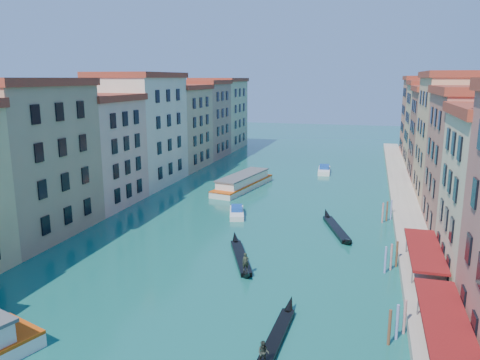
# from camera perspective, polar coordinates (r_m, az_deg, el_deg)

# --- Properties ---
(left_bank_palazzos) EXTENTS (12.80, 128.40, 21.00)m
(left_bank_palazzos) POSITION_cam_1_polar(r_m,az_deg,el_deg) (85.66, -14.06, 5.09)
(left_bank_palazzos) COLOR beige
(left_bank_palazzos) RESTS_ON ground
(right_bank_palazzos) EXTENTS (12.80, 128.40, 21.00)m
(right_bank_palazzos) POSITION_cam_1_polar(r_m,az_deg,el_deg) (76.02, 26.00, 3.36)
(right_bank_palazzos) COLOR #993733
(right_bank_palazzos) RESTS_ON ground
(quay) EXTENTS (4.00, 140.00, 1.00)m
(quay) POSITION_cam_1_polar(r_m,az_deg,el_deg) (76.80, 19.47, -3.07)
(quay) COLOR #A59885
(quay) RESTS_ON ground
(restaurant_awnings) EXTENTS (3.20, 44.55, 3.12)m
(restaurant_awnings) POSITION_cam_1_polar(r_m,az_deg,el_deg) (36.76, 24.00, -16.29)
(restaurant_awnings) COLOR maroon
(restaurant_awnings) RESTS_ON ground
(mooring_poles_right) EXTENTS (1.44, 54.24, 3.20)m
(mooring_poles_right) POSITION_cam_1_polar(r_m,az_deg,el_deg) (42.31, 18.43, -14.50)
(mooring_poles_right) COLOR #56331D
(mooring_poles_right) RESTS_ON ground
(vaporetto_far) EXTENTS (7.43, 18.56, 2.69)m
(vaporetto_far) POSITION_cam_1_polar(r_m,az_deg,el_deg) (85.97, 0.37, -0.26)
(vaporetto_far) COLOR silver
(vaporetto_far) RESTS_ON ground
(gondola_fore) EXTENTS (5.95, 12.34, 2.59)m
(gondola_fore) POSITION_cam_1_polar(r_m,az_deg,el_deg) (53.13, 0.08, -9.22)
(gondola_fore) COLOR black
(gondola_fore) RESTS_ON ground
(gondola_right) EXTENTS (1.48, 11.85, 2.36)m
(gondola_right) POSITION_cam_1_polar(r_m,az_deg,el_deg) (38.03, 4.34, -18.54)
(gondola_right) COLOR black
(gondola_right) RESTS_ON ground
(gondola_far) EXTENTS (5.32, 13.19, 1.93)m
(gondola_far) POSITION_cam_1_polar(r_m,az_deg,el_deg) (64.15, 11.61, -5.68)
(gondola_far) COLOR black
(gondola_far) RESTS_ON ground
(motorboat_mid) EXTENTS (3.71, 6.65, 1.31)m
(motorboat_mid) POSITION_cam_1_polar(r_m,az_deg,el_deg) (69.47, -0.41, -3.92)
(motorboat_mid) COLOR silver
(motorboat_mid) RESTS_ON ground
(motorboat_far) EXTENTS (2.92, 7.76, 1.58)m
(motorboat_far) POSITION_cam_1_polar(r_m,az_deg,el_deg) (102.22, 10.22, 1.22)
(motorboat_far) COLOR white
(motorboat_far) RESTS_ON ground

